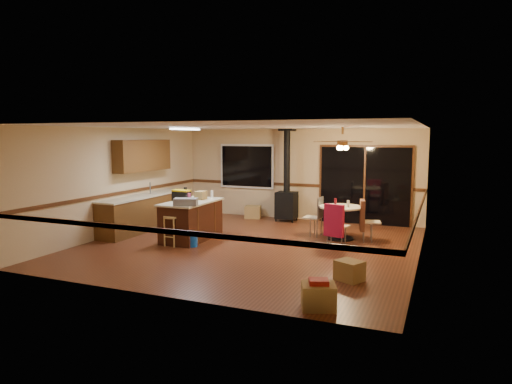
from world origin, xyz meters
The scene contains 35 objects.
floor centered at (0.00, 0.00, 0.00)m, with size 7.00×7.00×0.00m, color #562917.
ceiling centered at (0.00, 0.00, 2.60)m, with size 7.00×7.00×0.00m, color silver.
wall_back centered at (0.00, 3.50, 1.30)m, with size 7.00×7.00×0.00m, color tan.
wall_front centered at (0.00, -3.50, 1.30)m, with size 7.00×7.00×0.00m, color tan.
wall_left centered at (-3.50, 0.00, 1.30)m, with size 7.00×7.00×0.00m, color tan.
wall_right centered at (3.50, 0.00, 1.30)m, with size 7.00×7.00×0.00m, color tan.
chair_rail centered at (0.00, 0.00, 1.00)m, with size 7.00×7.00×0.08m, color #482612, non-canonical shape.
window centered at (-1.60, 3.45, 1.50)m, with size 1.72×0.10×1.32m, color black.
sliding_door centered at (1.90, 3.45, 1.05)m, with size 2.52×0.10×2.10m, color black.
lower_cabinets centered at (-3.20, 0.50, 0.43)m, with size 0.60×3.00×0.86m, color #573516.
countertop centered at (-3.20, 0.50, 0.88)m, with size 0.64×3.04×0.04m, color beige.
upper_cabinets centered at (-3.33, 0.70, 1.90)m, with size 0.35×2.00×0.80m, color #573516.
kitchen_island centered at (-1.50, 0.00, 0.45)m, with size 0.88×1.68×0.90m.
wood_stove centered at (-0.20, 3.05, 0.73)m, with size 0.55×0.50×2.52m.
ceiling_fan centered at (1.70, 1.34, 2.21)m, with size 0.24×0.24×0.55m.
fluorescent_strip centered at (-1.80, 0.30, 2.56)m, with size 0.10×1.20×0.04m, color white.
toolbox_grey centered at (-1.28, -0.61, 0.98)m, with size 0.50×0.28×0.16m, color slate.
toolbox_black centered at (-1.73, -0.05, 1.01)m, with size 0.41×0.21×0.23m, color black.
toolbox_yellow_lid centered at (-1.73, -0.05, 1.14)m, with size 0.41×0.22×0.03m, color gold.
box_on_island centered at (-1.45, 0.36, 1.00)m, with size 0.22×0.30×0.20m, color olive.
bottle_dark centered at (-1.82, 0.28, 1.04)m, with size 0.08×0.08×0.28m, color black.
bottle_pink centered at (-1.44, -0.18, 1.00)m, with size 0.07×0.07×0.21m, color #D84C8C.
bottle_white centered at (-1.34, 0.72, 0.99)m, with size 0.06×0.06×0.18m, color white.
bar_stool centered at (-1.57, -0.72, 0.33)m, with size 0.36×0.36×0.67m, color #D8BE72.
blue_bucket centered at (-1.17, -0.61, 0.13)m, with size 0.30×0.30×0.25m, color #0D47B8.
dining_table centered at (1.70, 1.34, 0.53)m, with size 0.99×0.99×0.78m.
glass_red centered at (1.55, 1.44, 0.86)m, with size 0.06×0.06×0.16m, color #590C14.
glass_cream centered at (1.88, 1.29, 0.86)m, with size 0.07×0.07×0.16m, color beige.
chair_left centered at (1.11, 1.44, 0.59)m, with size 0.42×0.42×0.51m.
chair_near centered at (1.76, 0.46, 0.60)m, with size 0.52×0.55×0.70m.
chair_right centered at (2.22, 1.35, 0.60)m, with size 0.54×0.51×0.70m.
box_under_window centered at (-1.26, 3.10, 0.18)m, with size 0.45×0.36×0.36m, color olive.
box_corner_a centered at (2.34, -3.09, 0.18)m, with size 0.46×0.39×0.35m, color olive.
box_corner_b centered at (2.50, -1.66, 0.17)m, with size 0.42×0.36×0.34m, color olive.
box_small_red centered at (2.34, -3.09, 0.39)m, with size 0.27×0.22×0.07m, color maroon.
Camera 1 is at (3.87, -9.07, 2.39)m, focal length 32.00 mm.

